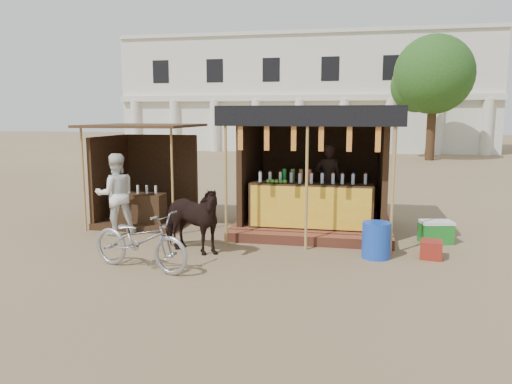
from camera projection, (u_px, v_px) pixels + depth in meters
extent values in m
plane|color=#846B4C|center=(237.00, 270.00, 8.44)|extent=(120.00, 120.00, 0.00)
cube|color=#974731|center=(314.00, 223.00, 11.61)|extent=(3.40, 2.80, 0.22)
cube|color=#974731|center=(308.00, 240.00, 10.12)|extent=(3.40, 0.35, 0.20)
cube|color=#3B2515|center=(311.00, 205.00, 10.60)|extent=(2.60, 0.55, 0.95)
cube|color=gold|center=(310.00, 208.00, 10.33)|extent=(2.50, 0.02, 0.88)
cube|color=#3B2515|center=(319.00, 160.00, 12.61)|extent=(3.00, 0.12, 2.50)
cube|color=#3B2515|center=(251.00, 164.00, 11.70)|extent=(0.12, 2.50, 2.50)
cube|color=#3B2515|center=(383.00, 166.00, 11.11)|extent=(0.12, 2.50, 2.50)
cube|color=black|center=(316.00, 108.00, 11.01)|extent=(3.60, 3.60, 0.06)
cube|color=black|center=(308.00, 117.00, 9.32)|extent=(3.60, 0.06, 0.36)
cylinder|color=tan|center=(226.00, 178.00, 9.84)|extent=(0.06, 0.06, 2.75)
cylinder|color=tan|center=(307.00, 180.00, 9.53)|extent=(0.06, 0.06, 2.75)
cylinder|color=tan|center=(393.00, 182.00, 9.22)|extent=(0.06, 0.06, 2.75)
cube|color=red|center=(240.00, 136.00, 9.66)|extent=(0.10, 0.02, 0.55)
cube|color=red|center=(267.00, 136.00, 9.56)|extent=(0.10, 0.02, 0.55)
cube|color=red|center=(294.00, 136.00, 9.45)|extent=(0.10, 0.02, 0.55)
cube|color=red|center=(321.00, 137.00, 9.35)|extent=(0.10, 0.02, 0.55)
cube|color=red|center=(349.00, 137.00, 9.25)|extent=(0.10, 0.02, 0.55)
cube|color=red|center=(378.00, 137.00, 9.15)|extent=(0.10, 0.02, 0.55)
imported|color=black|center=(328.00, 181.00, 11.50)|extent=(0.69, 0.51, 1.74)
cube|color=#3B2515|center=(148.00, 220.00, 12.12)|extent=(2.00, 2.00, 0.15)
cube|color=#3B2515|center=(162.00, 175.00, 12.88)|extent=(1.90, 0.10, 2.10)
cube|color=#3B2515|center=(110.00, 179.00, 12.15)|extent=(0.10, 1.90, 2.10)
cube|color=#472D19|center=(143.00, 126.00, 11.67)|extent=(2.40, 2.40, 0.06)
cylinder|color=tan|center=(83.00, 179.00, 11.13)|extent=(0.05, 0.05, 2.35)
cylinder|color=tan|center=(172.00, 182.00, 10.72)|extent=(0.05, 0.05, 2.35)
cube|color=#3B2515|center=(139.00, 211.00, 11.58)|extent=(1.20, 0.50, 0.80)
imported|color=black|center=(189.00, 219.00, 9.42)|extent=(1.68, 1.22, 1.30)
imported|color=#9D9EA5|center=(140.00, 240.00, 8.42)|extent=(2.05, 1.16, 1.02)
imported|color=white|center=(116.00, 194.00, 10.87)|extent=(1.09, 1.04, 1.78)
cylinder|color=#1843B9|center=(376.00, 240.00, 9.14)|extent=(0.57, 0.57, 0.67)
cube|color=maroon|center=(431.00, 249.00, 9.14)|extent=(0.44, 0.48, 0.33)
cube|color=#1B7B23|center=(436.00, 233.00, 10.23)|extent=(0.69, 0.54, 0.40)
cube|color=white|center=(436.00, 222.00, 10.19)|extent=(0.72, 0.56, 0.06)
cube|color=silver|center=(305.00, 95.00, 37.26)|extent=(26.00, 7.00, 8.00)
cube|color=silver|center=(300.00, 98.00, 33.82)|extent=(26.00, 0.50, 0.40)
cube|color=silver|center=(301.00, 32.00, 33.24)|extent=(26.00, 0.30, 0.25)
cylinder|color=silver|center=(136.00, 125.00, 36.47)|extent=(0.70, 0.70, 3.60)
cylinder|color=silver|center=(175.00, 125.00, 35.88)|extent=(0.70, 0.70, 3.60)
cylinder|color=silver|center=(215.00, 126.00, 35.29)|extent=(0.70, 0.70, 3.60)
cylinder|color=silver|center=(256.00, 126.00, 34.70)|extent=(0.70, 0.70, 3.60)
cylinder|color=silver|center=(299.00, 126.00, 34.11)|extent=(0.70, 0.70, 3.60)
cylinder|color=silver|center=(344.00, 126.00, 33.52)|extent=(0.70, 0.70, 3.60)
cylinder|color=silver|center=(390.00, 126.00, 32.93)|extent=(0.70, 0.70, 3.60)
cylinder|color=silver|center=(438.00, 127.00, 32.34)|extent=(0.70, 0.70, 3.60)
cylinder|color=silver|center=(487.00, 127.00, 31.75)|extent=(0.70, 0.70, 3.60)
cylinder|color=#382314|center=(431.00, 125.00, 28.25)|extent=(0.50, 0.50, 4.00)
sphere|color=#346221|center=(434.00, 74.00, 27.82)|extent=(4.40, 4.40, 4.40)
sphere|color=#346221|center=(417.00, 86.00, 28.65)|extent=(2.99, 2.99, 2.99)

